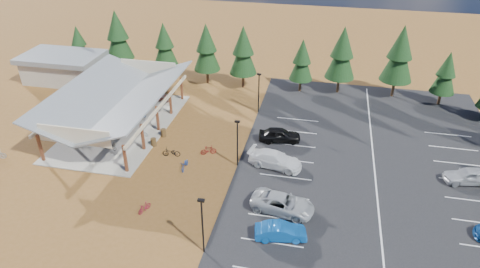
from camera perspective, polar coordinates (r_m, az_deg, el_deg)
ground at (r=42.90m, az=-7.48°, el=-4.85°), size 140.00×140.00×0.00m
asphalt_lot at (r=43.77m, az=17.57°, el=-5.38°), size 27.00×44.00×0.04m
concrete_pad at (r=51.98m, az=-15.47°, el=1.03°), size 10.60×18.60×0.10m
bike_pavilion at (r=50.31m, az=-16.05°, el=4.78°), size 11.65×19.40×4.97m
outbuilding at (r=66.63m, az=-22.50°, el=8.25°), size 11.00×7.00×3.90m
lamp_post_0 at (r=32.33m, az=-5.05°, el=-11.65°), size 0.50×0.25×5.14m
lamp_post_1 at (r=41.67m, az=-0.35°, el=-0.83°), size 0.50×0.25×5.14m
lamp_post_2 at (r=52.11m, az=2.52°, el=5.86°), size 0.50×0.25×5.14m
trash_bin_0 at (r=47.13m, az=-11.45°, el=-1.08°), size 0.60×0.60×0.90m
trash_bin_1 at (r=48.71m, az=-10.17°, el=0.17°), size 0.60×0.60×0.90m
pine_0 at (r=69.78m, az=-20.72°, el=11.31°), size 2.84×2.84×6.62m
pine_1 at (r=65.67m, az=-16.01°, el=12.54°), size 4.02×4.02×9.37m
pine_2 at (r=62.98m, az=-10.04°, el=11.70°), size 3.44×3.44×8.01m
pine_3 at (r=59.81m, az=-4.50°, el=11.42°), size 3.69×3.69×8.59m
pine_4 at (r=58.24m, az=0.43°, el=11.06°), size 3.74×3.74×8.71m
pine_5 at (r=57.89m, az=8.27°, el=9.74°), size 3.15×3.15×7.33m
pine_6 at (r=58.10m, az=13.45°, el=10.45°), size 3.92×3.92×9.12m
pine_7 at (r=58.92m, az=20.54°, el=9.94°), size 4.13×4.13×9.62m
pine_8 at (r=59.35m, az=25.79°, el=7.34°), size 3.04×3.04×7.07m
bike_0 at (r=49.71m, az=-20.78°, el=-0.67°), size 1.87×1.08×0.93m
bike_1 at (r=52.38m, az=-19.29°, el=1.30°), size 1.75×0.83×1.01m
bike_2 at (r=54.68m, az=-15.89°, el=3.10°), size 1.85×0.83×0.94m
bike_3 at (r=58.67m, az=-14.35°, el=5.32°), size 1.89×0.70×1.11m
bike_4 at (r=47.41m, az=-16.97°, el=-1.59°), size 1.62×0.71×0.83m
bike_5 at (r=49.03m, az=-13.04°, el=0.21°), size 1.59×0.53×0.94m
bike_6 at (r=53.31m, az=-13.25°, el=2.74°), size 1.86×0.93×0.93m
bike_7 at (r=56.38m, az=-10.24°, el=4.76°), size 1.90×0.74×1.11m
bike_11 at (r=38.32m, az=-12.62°, el=-9.52°), size 0.90×1.53×0.89m
bike_14 at (r=42.90m, az=-7.35°, el=-4.05°), size 0.71×1.90×0.99m
bike_15 at (r=44.85m, az=-4.24°, el=-2.17°), size 1.72×1.12×1.00m
bike_16 at (r=44.98m, az=-9.15°, el=-2.43°), size 1.93×0.87×0.98m
car_1 at (r=34.94m, az=5.44°, el=-12.82°), size 4.32×2.22×1.36m
car_2 at (r=37.43m, az=5.71°, el=-9.20°), size 5.84×3.42×1.53m
car_3 at (r=42.81m, az=4.73°, el=-3.42°), size 5.70×3.15×1.56m
car_4 at (r=47.03m, az=5.30°, el=-0.11°), size 4.79×2.56×1.55m
car_8 at (r=45.85m, az=28.17°, el=-4.93°), size 4.71×2.55×1.52m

